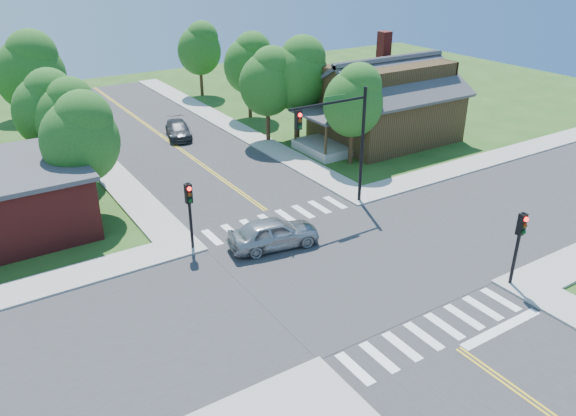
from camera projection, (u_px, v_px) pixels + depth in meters
ground at (343, 266)px, 28.00m from camera, size 100.00×100.00×0.00m
road_ns at (343, 266)px, 28.00m from camera, size 10.00×90.00×0.04m
road_ew at (343, 266)px, 27.99m from camera, size 90.00×10.00×0.04m
intersection_patch at (343, 266)px, 28.00m from camera, size 10.20×10.20×0.06m
sidewalk_ne at (376, 131)px, 47.71m from camera, size 40.00×40.00×0.14m
crosswalk_north at (277, 219)px, 32.70m from camera, size 8.85×2.00×0.01m
crosswalk_south at (434, 331)px, 23.27m from camera, size 8.85×2.00×0.01m
centerline at (343, 265)px, 27.98m from camera, size 0.30×90.00×0.01m
stop_bar at (501, 329)px, 23.44m from camera, size 4.60×0.45×0.09m
signal_mast_ne at (341, 131)px, 32.08m from camera, size 5.30×0.42×7.20m
signal_pole_se at (520, 235)px, 25.31m from camera, size 0.34×0.42×3.80m
signal_pole_nw at (189, 204)px, 28.38m from camera, size 0.34×0.42×3.80m
house_ne at (385, 99)px, 44.76m from camera, size 13.05×8.80×7.11m
tree_e_a at (355, 99)px, 39.02m from camera, size 4.28×4.07×7.28m
tree_e_b at (299, 72)px, 43.87m from camera, size 4.88×4.64×8.30m
tree_e_c at (250, 62)px, 49.72m from camera, size 4.52×4.29×7.68m
tree_e_d at (200, 47)px, 57.12m from camera, size 4.45×4.22×7.56m
tree_w_a at (81, 135)px, 31.33m from camera, size 4.38×4.16×7.44m
tree_w_b at (48, 107)px, 36.79m from camera, size 4.36×4.14×7.42m
tree_w_c at (31, 70)px, 42.79m from camera, size 5.21×4.95×8.86m
tree_w_d at (15, 75)px, 49.98m from camera, size 3.51×3.33×5.96m
tree_house at (269, 80)px, 43.46m from camera, size 4.47×4.24×7.59m
tree_bldg at (68, 114)px, 36.14m from camera, size 4.13×3.93×7.02m
car_silver at (274, 233)px, 29.39m from camera, size 3.49×5.44×1.64m
car_dgrey at (178, 130)px, 46.12m from camera, size 4.07×5.39×1.30m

